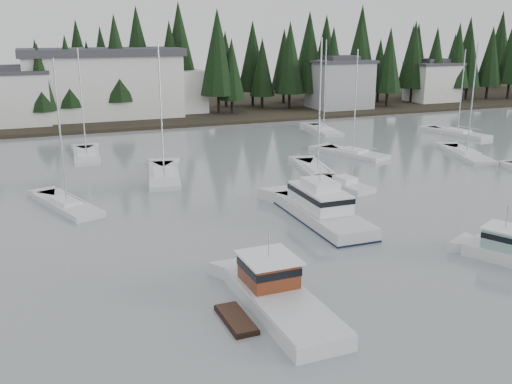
{
  "coord_description": "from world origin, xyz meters",
  "views": [
    {
      "loc": [
        -16.23,
        -13.07,
        14.42
      ],
      "look_at": [
        -1.02,
        25.43,
        2.5
      ],
      "focal_mm": 40.0,
      "sensor_mm": 36.0,
      "label": 1
    }
  ],
  "objects_px": {
    "sailboat_5": "(318,173)",
    "sailboat_11": "(323,131)",
    "house_east_a": "(340,83)",
    "sailboat_3": "(353,155)",
    "sailboat_7": "(67,206)",
    "runabout_1": "(345,186)",
    "house_west": "(17,97)",
    "sailboat_10": "(87,157)",
    "sailboat_1": "(466,156)",
    "sailboat_4": "(164,177)",
    "lobster_boat_brown": "(278,300)",
    "harbor_inn": "(116,84)",
    "cabin_cruiser_center": "(321,211)",
    "house_east_b": "(433,81)",
    "sailboat_2": "(457,134)"
  },
  "relations": [
    {
      "from": "house_west",
      "to": "sailboat_5",
      "type": "distance_m",
      "value": 50.63
    },
    {
      "from": "sailboat_4",
      "to": "house_west",
      "type": "bearing_deg",
      "value": 31.29
    },
    {
      "from": "house_east_b",
      "to": "sailboat_1",
      "type": "xyz_separation_m",
      "value": [
        -27.39,
        -41.53,
        -4.34
      ]
    },
    {
      "from": "cabin_cruiser_center",
      "to": "sailboat_7",
      "type": "xyz_separation_m",
      "value": [
        -18.24,
        10.74,
        -0.66
      ]
    },
    {
      "from": "sailboat_3",
      "to": "sailboat_11",
      "type": "distance_m",
      "value": 15.87
    },
    {
      "from": "sailboat_2",
      "to": "sailboat_5",
      "type": "relative_size",
      "value": 0.87
    },
    {
      "from": "sailboat_1",
      "to": "sailboat_10",
      "type": "bearing_deg",
      "value": 86.52
    },
    {
      "from": "sailboat_5",
      "to": "sailboat_1",
      "type": "bearing_deg",
      "value": -75.74
    },
    {
      "from": "house_east_a",
      "to": "sailboat_3",
      "type": "relative_size",
      "value": 0.83
    },
    {
      "from": "house_east_b",
      "to": "sailboat_10",
      "type": "distance_m",
      "value": 73.54
    },
    {
      "from": "house_west",
      "to": "sailboat_1",
      "type": "bearing_deg",
      "value": -39.82
    },
    {
      "from": "sailboat_10",
      "to": "sailboat_3",
      "type": "bearing_deg",
      "value": -105.89
    },
    {
      "from": "cabin_cruiser_center",
      "to": "sailboat_11",
      "type": "xyz_separation_m",
      "value": [
        18.84,
        34.98,
        -0.66
      ]
    },
    {
      "from": "sailboat_1",
      "to": "lobster_boat_brown",
      "type": "bearing_deg",
      "value": 143.98
    },
    {
      "from": "sailboat_2",
      "to": "sailboat_5",
      "type": "distance_m",
      "value": 31.52
    },
    {
      "from": "sailboat_4",
      "to": "sailboat_11",
      "type": "relative_size",
      "value": 1.02
    },
    {
      "from": "house_west",
      "to": "harbor_inn",
      "type": "distance_m",
      "value": 15.45
    },
    {
      "from": "sailboat_3",
      "to": "cabin_cruiser_center",
      "type": "bearing_deg",
      "value": 122.4
    },
    {
      "from": "sailboat_5",
      "to": "harbor_inn",
      "type": "bearing_deg",
      "value": 28.05
    },
    {
      "from": "house_east_b",
      "to": "sailboat_4",
      "type": "distance_m",
      "value": 73.35
    },
    {
      "from": "house_east_a",
      "to": "sailboat_7",
      "type": "height_order",
      "value": "sailboat_7"
    },
    {
      "from": "house_east_a",
      "to": "sailboat_2",
      "type": "distance_m",
      "value": 28.32
    },
    {
      "from": "sailboat_7",
      "to": "runabout_1",
      "type": "distance_m",
      "value": 25.01
    },
    {
      "from": "sailboat_4",
      "to": "lobster_boat_brown",
      "type": "bearing_deg",
      "value": -169.81
    },
    {
      "from": "house_east_b",
      "to": "harbor_inn",
      "type": "distance_m",
      "value": 61.02
    },
    {
      "from": "cabin_cruiser_center",
      "to": "sailboat_3",
      "type": "bearing_deg",
      "value": -35.85
    },
    {
      "from": "house_east_b",
      "to": "sailboat_4",
      "type": "xyz_separation_m",
      "value": [
        -62.48,
        -38.18,
        -4.34
      ]
    },
    {
      "from": "harbor_inn",
      "to": "sailboat_3",
      "type": "relative_size",
      "value": 2.32
    },
    {
      "from": "sailboat_2",
      "to": "sailboat_4",
      "type": "distance_m",
      "value": 44.62
    },
    {
      "from": "sailboat_1",
      "to": "runabout_1",
      "type": "distance_m",
      "value": 21.05
    },
    {
      "from": "sailboat_10",
      "to": "cabin_cruiser_center",
      "type": "bearing_deg",
      "value": -150.26
    },
    {
      "from": "house_west",
      "to": "sailboat_10",
      "type": "bearing_deg",
      "value": -73.69
    },
    {
      "from": "sailboat_3",
      "to": "sailboat_4",
      "type": "height_order",
      "value": "sailboat_4"
    },
    {
      "from": "sailboat_4",
      "to": "sailboat_7",
      "type": "height_order",
      "value": "sailboat_4"
    },
    {
      "from": "sailboat_1",
      "to": "sailboat_11",
      "type": "height_order",
      "value": "sailboat_11"
    },
    {
      "from": "house_west",
      "to": "sailboat_4",
      "type": "height_order",
      "value": "sailboat_4"
    },
    {
      "from": "cabin_cruiser_center",
      "to": "sailboat_1",
      "type": "relative_size",
      "value": 0.84
    },
    {
      "from": "sailboat_1",
      "to": "sailboat_5",
      "type": "height_order",
      "value": "sailboat_5"
    },
    {
      "from": "house_east_b",
      "to": "sailboat_10",
      "type": "height_order",
      "value": "sailboat_10"
    },
    {
      "from": "sailboat_5",
      "to": "sailboat_10",
      "type": "height_order",
      "value": "sailboat_5"
    },
    {
      "from": "harbor_inn",
      "to": "cabin_cruiser_center",
      "type": "distance_m",
      "value": 58.7
    },
    {
      "from": "sailboat_3",
      "to": "sailboat_10",
      "type": "bearing_deg",
      "value": 49.54
    },
    {
      "from": "house_east_b",
      "to": "sailboat_7",
      "type": "bearing_deg",
      "value": -148.09
    },
    {
      "from": "house_west",
      "to": "runabout_1",
      "type": "height_order",
      "value": "house_west"
    },
    {
      "from": "sailboat_5",
      "to": "sailboat_11",
      "type": "relative_size",
      "value": 1.05
    },
    {
      "from": "sailboat_3",
      "to": "sailboat_11",
      "type": "height_order",
      "value": "sailboat_11"
    },
    {
      "from": "runabout_1",
      "to": "sailboat_5",
      "type": "bearing_deg",
      "value": -9.36
    },
    {
      "from": "lobster_boat_brown",
      "to": "sailboat_10",
      "type": "height_order",
      "value": "sailboat_10"
    },
    {
      "from": "sailboat_10",
      "to": "sailboat_7",
      "type": "bearing_deg",
      "value": 173.41
    },
    {
      "from": "house_east_a",
      "to": "sailboat_7",
      "type": "bearing_deg",
      "value": -139.45
    }
  ]
}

